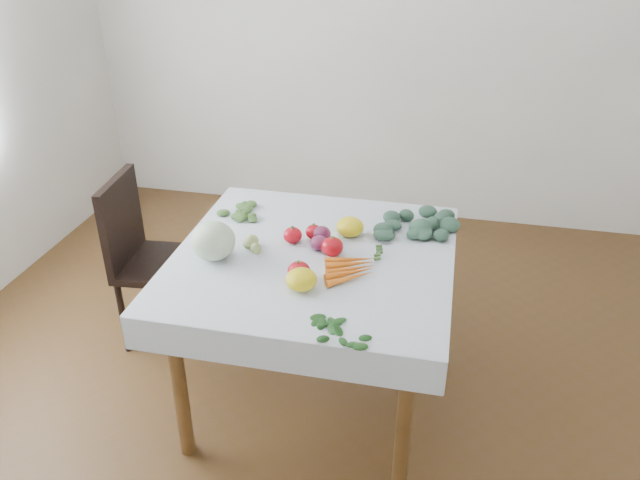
{
  "coord_description": "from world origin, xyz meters",
  "views": [
    {
      "loc": [
        0.5,
        -2.14,
        2.04
      ],
      "look_at": [
        0.03,
        0.01,
        0.82
      ],
      "focal_mm": 35.0,
      "sensor_mm": 36.0,
      "label": 1
    }
  ],
  "objects_px": {
    "chair": "(145,250)",
    "cabbage": "(214,241)",
    "heirloom_back": "(350,227)",
    "table": "(313,276)",
    "carrot_bunch": "(350,269)"
  },
  "relations": [
    {
      "from": "chair",
      "to": "heirloom_back",
      "type": "xyz_separation_m",
      "value": [
        1.04,
        -0.1,
        0.3
      ]
    },
    {
      "from": "table",
      "to": "carrot_bunch",
      "type": "relative_size",
      "value": 3.99
    },
    {
      "from": "table",
      "to": "cabbage",
      "type": "xyz_separation_m",
      "value": [
        -0.38,
        -0.11,
        0.18
      ]
    },
    {
      "from": "cabbage",
      "to": "table",
      "type": "bearing_deg",
      "value": 16.48
    },
    {
      "from": "chair",
      "to": "heirloom_back",
      "type": "relative_size",
      "value": 7.39
    },
    {
      "from": "heirloom_back",
      "to": "cabbage",
      "type": "bearing_deg",
      "value": -148.42
    },
    {
      "from": "table",
      "to": "chair",
      "type": "relative_size",
      "value": 1.14
    },
    {
      "from": "table",
      "to": "cabbage",
      "type": "height_order",
      "value": "cabbage"
    },
    {
      "from": "cabbage",
      "to": "heirloom_back",
      "type": "bearing_deg",
      "value": 31.58
    },
    {
      "from": "cabbage",
      "to": "heirloom_back",
      "type": "xyz_separation_m",
      "value": [
        0.5,
        0.31,
        -0.04
      ]
    },
    {
      "from": "table",
      "to": "heirloom_back",
      "type": "relative_size",
      "value": 8.45
    },
    {
      "from": "heirloom_back",
      "to": "carrot_bunch",
      "type": "relative_size",
      "value": 0.47
    },
    {
      "from": "chair",
      "to": "carrot_bunch",
      "type": "distance_m",
      "value": 1.19
    },
    {
      "from": "cabbage",
      "to": "heirloom_back",
      "type": "height_order",
      "value": "cabbage"
    },
    {
      "from": "chair",
      "to": "cabbage",
      "type": "relative_size",
      "value": 4.99
    }
  ]
}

